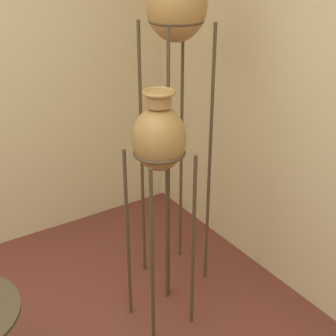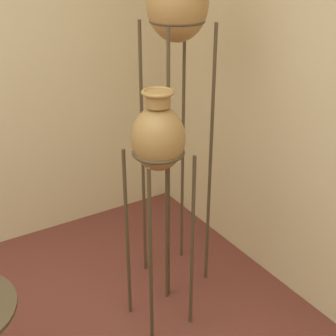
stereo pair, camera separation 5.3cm
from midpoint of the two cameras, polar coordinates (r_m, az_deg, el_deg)
vase_stand_tall at (r=2.62m, az=0.41°, el=18.62°), size 0.33×0.33×2.05m
vase_stand_medium at (r=2.36m, az=-1.73°, el=2.96°), size 0.29×0.29×1.41m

